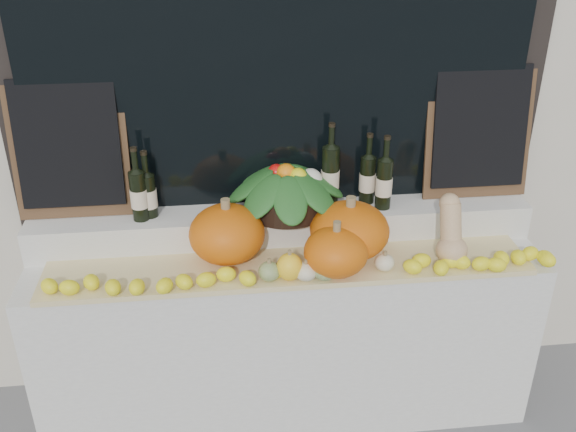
{
  "coord_description": "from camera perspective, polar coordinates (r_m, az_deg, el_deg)",
  "views": [
    {
      "loc": [
        -0.27,
        -0.93,
        2.39
      ],
      "look_at": [
        0.0,
        1.45,
        1.12
      ],
      "focal_mm": 40.0,
      "sensor_mm": 36.0,
      "label": 1
    }
  ],
  "objects": [
    {
      "name": "rear_tier",
      "position": [
        2.99,
        -0.49,
        -0.71
      ],
      "size": [
        2.3,
        0.25,
        0.16
      ],
      "primitive_type": "cube",
      "color": "silver",
      "rests_on": "display_sill"
    },
    {
      "name": "wine_bottle_near_left",
      "position": [
        2.91,
        -12.32,
        1.85
      ],
      "size": [
        0.08,
        0.08,
        0.31
      ],
      "color": "black",
      "rests_on": "rear_tier"
    },
    {
      "name": "wine_bottle_near_right",
      "position": [
        2.99,
        7.07,
        3.3
      ],
      "size": [
        0.08,
        0.08,
        0.34
      ],
      "color": "black",
      "rests_on": "rear_tier"
    },
    {
      "name": "pumpkin_left",
      "position": [
        2.77,
        -5.45,
        -1.6
      ],
      "size": [
        0.39,
        0.39,
        0.25
      ],
      "primitive_type": "ellipsoid",
      "rotation": [
        0.0,
        0.0,
        -0.22
      ],
      "color": "#D8600B",
      "rests_on": "straw_bedding"
    },
    {
      "name": "wine_bottle_tall",
      "position": [
        2.93,
        3.78,
        3.58
      ],
      "size": [
        0.08,
        0.08,
        0.4
      ],
      "color": "black",
      "rests_on": "rear_tier"
    },
    {
      "name": "straw_bedding",
      "position": [
        2.78,
        0.12,
        -4.62
      ],
      "size": [
        2.1,
        0.32,
        0.02
      ],
      "primitive_type": "cube",
      "color": "tan",
      "rests_on": "display_sill"
    },
    {
      "name": "chalkboard_right",
      "position": [
        3.1,
        16.67,
        7.34
      ],
      "size": [
        0.5,
        0.12,
        0.62
      ],
      "rotation": [
        -0.15,
        0.0,
        0.0
      ],
      "color": "#4C331E",
      "rests_on": "rear_tier"
    },
    {
      "name": "butternut_squash",
      "position": [
        2.85,
        14.29,
        -1.52
      ],
      "size": [
        0.14,
        0.2,
        0.29
      ],
      "color": "tan",
      "rests_on": "straw_bedding"
    },
    {
      "name": "pumpkin_right",
      "position": [
        2.81,
        5.49,
        -1.3
      ],
      "size": [
        0.44,
        0.44,
        0.24
      ],
      "primitive_type": "ellipsoid",
      "rotation": [
        0.0,
        0.0,
        0.32
      ],
      "color": "#D8600B",
      "rests_on": "straw_bedding"
    },
    {
      "name": "chalkboard_left",
      "position": [
        2.93,
        -18.92,
        5.85
      ],
      "size": [
        0.5,
        0.12,
        0.62
      ],
      "rotation": [
        -0.15,
        0.0,
        0.0
      ],
      "color": "#4C331E",
      "rests_on": "rear_tier"
    },
    {
      "name": "decorative_gourds",
      "position": [
        2.67,
        1.88,
        -4.67
      ],
      "size": [
        0.58,
        0.13,
        0.14
      ],
      "color": "#32601C",
      "rests_on": "straw_bedding"
    },
    {
      "name": "pumpkin_center",
      "position": [
        2.68,
        4.29,
        -3.2
      ],
      "size": [
        0.33,
        0.33,
        0.21
      ],
      "primitive_type": "ellipsoid",
      "rotation": [
        0.0,
        0.0,
        0.24
      ],
      "color": "#D8600B",
      "rests_on": "straw_bedding"
    },
    {
      "name": "wine_bottle_far_left",
      "position": [
        2.88,
        -13.12,
        1.84
      ],
      "size": [
        0.08,
        0.08,
        0.34
      ],
      "color": "black",
      "rests_on": "rear_tier"
    },
    {
      "name": "produce_bowl",
      "position": [
        2.89,
        -0.17,
        2.53
      ],
      "size": [
        0.57,
        0.57,
        0.24
      ],
      "color": "black",
      "rests_on": "rear_tier"
    },
    {
      "name": "lemon_heap",
      "position": [
        2.67,
        0.39,
        -5.08
      ],
      "size": [
        2.2,
        0.16,
        0.06
      ],
      "primitive_type": null,
      "color": "#FAF219",
      "rests_on": "straw_bedding"
    },
    {
      "name": "wine_bottle_far_right",
      "position": [
        2.94,
        8.53,
        2.92
      ],
      "size": [
        0.08,
        0.08,
        0.35
      ],
      "color": "black",
      "rests_on": "rear_tier"
    },
    {
      "name": "display_sill",
      "position": [
        3.15,
        -0.16,
        -10.37
      ],
      "size": [
        2.3,
        0.55,
        0.88
      ],
      "primitive_type": "cube",
      "color": "silver",
      "rests_on": "ground"
    }
  ]
}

